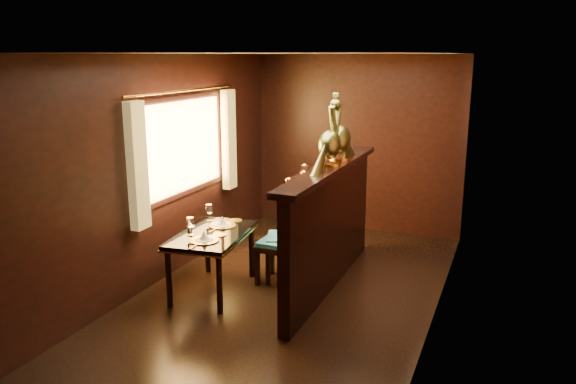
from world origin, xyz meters
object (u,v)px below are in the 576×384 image
dining_table (212,238)px  peacock_right (340,127)px  peacock_left (330,132)px  chair_left (297,222)px  chair_right (289,227)px

dining_table → peacock_right: peacock_right is taller
peacock_right → peacock_left: bearing=-90.0°
chair_left → chair_right: (-0.03, -0.17, -0.02)m
dining_table → peacock_left: peacock_left is taller
dining_table → chair_right: bearing=28.1°
dining_table → peacock_right: size_ratio=1.60×
dining_table → chair_left: chair_left is taller
chair_left → chair_right: chair_left is taller
dining_table → chair_right: size_ratio=0.95×
dining_table → chair_left: bearing=35.4°
chair_right → peacock_right: (0.44, 0.38, 1.08)m
dining_table → chair_left: (0.71, 0.66, 0.08)m
peacock_left → peacock_right: bearing=90.0°
chair_left → chair_right: bearing=-118.2°
chair_right → peacock_right: peacock_right is taller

